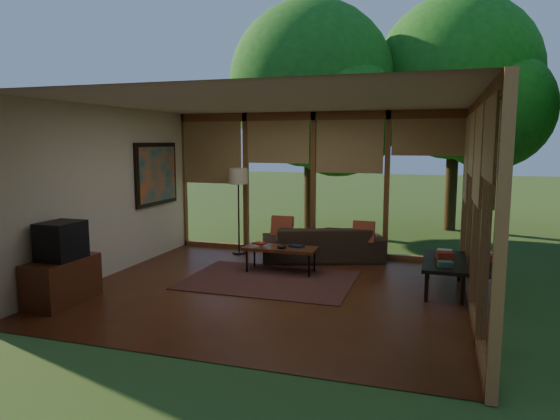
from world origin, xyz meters
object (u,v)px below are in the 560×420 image
(side_console, at_px, (445,263))
(television, at_px, (61,241))
(media_cabinet, at_px, (62,281))
(coffee_table, at_px, (281,249))
(sofa, at_px, (322,243))
(floor_lamp, at_px, (238,181))

(side_console, bearing_deg, television, -156.36)
(media_cabinet, height_order, coffee_table, media_cabinet)
(sofa, relative_size, side_console, 1.55)
(sofa, distance_m, media_cabinet, 4.41)
(television, bearing_deg, side_console, 23.64)
(coffee_table, xyz_separation_m, side_console, (2.57, -0.27, 0.02))
(media_cabinet, distance_m, floor_lamp, 3.82)
(sofa, height_order, television, television)
(television, relative_size, side_console, 0.39)
(sofa, relative_size, media_cabinet, 2.17)
(floor_lamp, distance_m, side_console, 4.12)
(media_cabinet, distance_m, coffee_table, 3.32)
(sofa, distance_m, coffee_table, 1.14)
(media_cabinet, distance_m, television, 0.55)
(coffee_table, height_order, side_console, side_console)
(television, relative_size, coffee_table, 0.46)
(sofa, xyz_separation_m, media_cabinet, (-2.77, -3.43, -0.02))
(sofa, bearing_deg, floor_lamp, -21.58)
(media_cabinet, bearing_deg, side_console, 23.56)
(floor_lamp, height_order, coffee_table, floor_lamp)
(side_console, bearing_deg, floor_lamp, 160.08)
(media_cabinet, bearing_deg, floor_lamp, 72.26)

